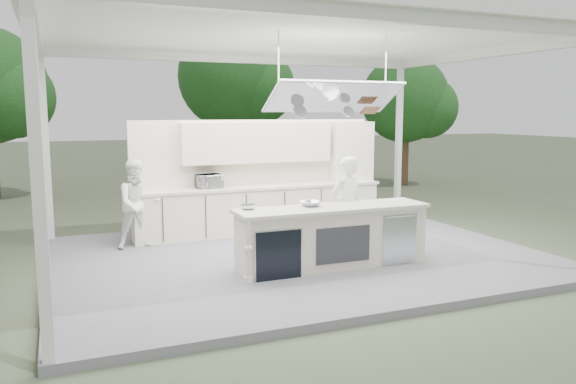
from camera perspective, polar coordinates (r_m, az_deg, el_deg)
name	(u,v)px	position (r m, az deg, el deg)	size (l,w,h in m)	color
ground	(298,261)	(9.68, 1.00, -6.99)	(90.00, 90.00, 0.00)	#464E36
stage_deck	(298,257)	(9.66, 1.00, -6.64)	(8.00, 6.00, 0.12)	slate
tent	(299,38)	(9.41, 1.11, 15.38)	(8.20, 6.20, 3.86)	white
demo_island	(332,237)	(8.81, 4.45, -4.54)	(3.10, 0.79, 0.95)	white
back_counter	(260,209)	(11.28, -2.84, -1.72)	(5.08, 0.72, 0.95)	white
back_wall_unit	(277,159)	(11.51, -1.15, 3.39)	(5.05, 0.48, 2.25)	white
tree_cluster	(172,88)	(18.70, -11.66, 10.29)	(19.55, 9.40, 5.85)	brown
head_chef	(346,207)	(9.40, 5.95, -1.48)	(0.61, 0.40, 1.68)	white
sous_chef	(138,204)	(10.30, -15.01, -1.16)	(0.77, 0.60, 1.58)	white
toaster_oven	(209,181)	(10.91, -8.03, 1.09)	(0.48, 0.33, 0.27)	silver
bowl_large	(311,204)	(8.72, 2.30, -1.20)	(0.33, 0.33, 0.08)	silver
bowl_small	(248,207)	(8.46, -4.07, -1.52)	(0.24, 0.24, 0.07)	#BABDC1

